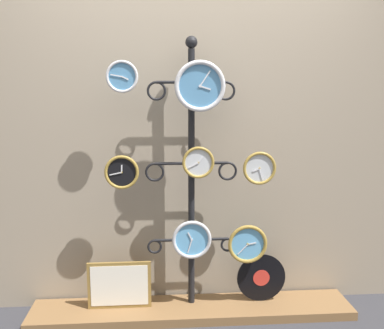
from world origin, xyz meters
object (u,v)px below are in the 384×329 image
(vinyl_record, at_px, (261,278))
(picture_frame, at_px, (119,285))
(clock_top_center, at_px, (200,86))
(clock_middle_left, at_px, (122,172))
(clock_bottom_right, at_px, (248,244))
(clock_top_left, at_px, (122,77))
(clock_middle_center, at_px, (198,162))
(display_stand, at_px, (191,205))
(clock_middle_right, at_px, (259,168))
(clock_bottom_center, at_px, (192,240))

(vinyl_record, height_order, picture_frame, vinyl_record)
(clock_top_center, relative_size, clock_middle_left, 1.46)
(clock_bottom_right, bearing_deg, vinyl_record, 29.71)
(clock_top_left, xyz_separation_m, clock_middle_center, (0.48, 0.00, -0.55))
(display_stand, xyz_separation_m, clock_middle_right, (0.44, -0.11, 0.26))
(clock_top_left, bearing_deg, clock_bottom_right, -0.15)
(display_stand, bearing_deg, clock_middle_left, -168.29)
(clock_top_center, relative_size, clock_middle_center, 1.54)
(clock_top_center, xyz_separation_m, clock_bottom_center, (-0.05, 0.01, -1.00))
(clock_middle_center, relative_size, picture_frame, 0.49)
(clock_top_left, distance_m, picture_frame, 1.39)
(clock_top_left, bearing_deg, vinyl_record, 3.97)
(display_stand, relative_size, vinyl_record, 5.45)
(clock_middle_center, distance_m, picture_frame, 1.00)
(clock_middle_center, xyz_separation_m, clock_middle_right, (0.40, -0.02, -0.04))
(clock_top_left, distance_m, clock_bottom_center, 1.14)
(clock_middle_left, height_order, picture_frame, clock_middle_left)
(clock_top_center, height_order, picture_frame, clock_top_center)
(clock_top_left, bearing_deg, clock_middle_left, -151.82)
(clock_middle_right, bearing_deg, clock_top_left, 178.67)
(clock_top_center, height_order, vinyl_record, clock_top_center)
(clock_middle_left, xyz_separation_m, clock_bottom_center, (0.45, -0.01, -0.46))
(clock_bottom_center, height_order, clock_bottom_right, clock_bottom_center)
(clock_bottom_right, distance_m, picture_frame, 0.91)
(clock_top_center, bearing_deg, clock_middle_left, 178.05)
(display_stand, height_order, vinyl_record, display_stand)
(clock_middle_left, bearing_deg, clock_middle_right, -0.73)
(display_stand, bearing_deg, clock_middle_right, -13.60)
(clock_middle_left, height_order, vinyl_record, clock_middle_left)
(clock_middle_center, distance_m, clock_bottom_center, 0.52)
(clock_top_left, xyz_separation_m, clock_top_center, (0.48, -0.03, -0.06))
(clock_top_left, distance_m, clock_middle_right, 1.05)
(clock_top_left, relative_size, clock_middle_left, 0.91)
(clock_bottom_right, height_order, vinyl_record, clock_bottom_right)
(clock_middle_center, bearing_deg, display_stand, 114.97)
(clock_bottom_right, distance_m, vinyl_record, 0.31)
(clock_top_center, distance_m, clock_bottom_right, 1.10)
(display_stand, xyz_separation_m, clock_top_left, (-0.44, -0.09, 0.85))
(clock_top_left, height_order, clock_middle_center, clock_top_left)
(display_stand, relative_size, picture_frame, 4.37)
(clock_top_center, bearing_deg, clock_bottom_right, 4.17)
(clock_bottom_right, bearing_deg, clock_top_center, -175.83)
(clock_top_left, height_order, picture_frame, clock_top_left)
(picture_frame, bearing_deg, clock_bottom_right, -2.75)
(picture_frame, bearing_deg, vinyl_record, 1.45)
(display_stand, xyz_separation_m, picture_frame, (-0.49, -0.05, -0.54))
(clock_bottom_center, relative_size, picture_frame, 0.61)
(clock_middle_right, bearing_deg, vinyl_record, 57.94)
(vinyl_record, bearing_deg, display_stand, 177.56)
(clock_middle_right, xyz_separation_m, vinyl_record, (0.05, 0.08, -0.79))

